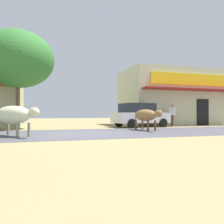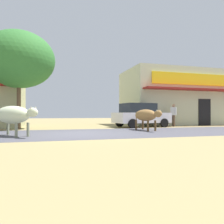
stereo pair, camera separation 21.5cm
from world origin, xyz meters
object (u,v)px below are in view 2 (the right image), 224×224
(cow_near_brown, at_px, (13,115))
(pedestrian_by_shop, at_px, (174,113))
(roadside_tree, at_px, (19,60))
(parked_hatchback_car, at_px, (140,115))
(cow_far_dark, at_px, (146,115))

(cow_near_brown, relative_size, pedestrian_by_shop, 1.50)
(roadside_tree, distance_m, parked_hatchback_car, 8.54)
(roadside_tree, relative_size, cow_far_dark, 2.21)
(roadside_tree, bearing_deg, cow_far_dark, -23.85)
(roadside_tree, xyz_separation_m, pedestrian_by_shop, (10.47, -0.05, -3.21))
(roadside_tree, height_order, pedestrian_by_shop, roadside_tree)
(parked_hatchback_car, distance_m, cow_near_brown, 8.86)
(roadside_tree, height_order, parked_hatchback_car, roadside_tree)
(cow_far_dark, distance_m, pedestrian_by_shop, 4.67)
(parked_hatchback_car, relative_size, cow_near_brown, 1.65)
(cow_near_brown, height_order, cow_far_dark, cow_near_brown)
(cow_near_brown, relative_size, cow_far_dark, 0.92)
(parked_hatchback_car, distance_m, pedestrian_by_shop, 2.60)
(parked_hatchback_car, bearing_deg, pedestrian_by_shop, -0.86)
(roadside_tree, distance_m, cow_near_brown, 5.67)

